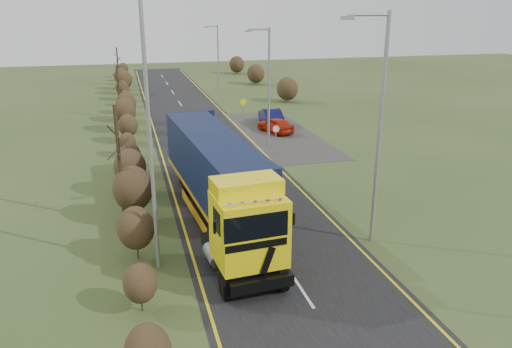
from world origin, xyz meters
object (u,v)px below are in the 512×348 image
object	(u,v)px
car_red_hatchback	(275,125)
car_blue_sedan	(271,117)
streetlight_near	(377,122)
lorry	(218,176)
speed_sign	(276,134)

from	to	relation	value
car_red_hatchback	car_blue_sedan	distance (m)	3.12
car_red_hatchback	car_blue_sedan	xyz separation A→B (m)	(0.47, 3.08, 0.09)
car_blue_sedan	streetlight_near	world-z (taller)	streetlight_near
car_blue_sedan	streetlight_near	xyz separation A→B (m)	(-2.44, -24.37, 4.94)
lorry	speed_sign	xyz separation A→B (m)	(6.33, 10.83, -0.88)
car_red_hatchback	streetlight_near	bearing A→B (deg)	66.71
lorry	car_red_hatchback	distance (m)	19.24
lorry	streetlight_near	xyz separation A→B (m)	(6.31, -4.01, 3.24)
speed_sign	lorry	bearing A→B (deg)	-120.30
streetlight_near	speed_sign	xyz separation A→B (m)	(0.02, 14.84, -4.13)
car_red_hatchback	car_blue_sedan	world-z (taller)	car_blue_sedan
car_blue_sedan	speed_sign	distance (m)	9.86
lorry	car_blue_sedan	bearing A→B (deg)	62.13
car_red_hatchback	speed_sign	world-z (taller)	speed_sign
lorry	streetlight_near	size ratio (longest dim) A/B	1.53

